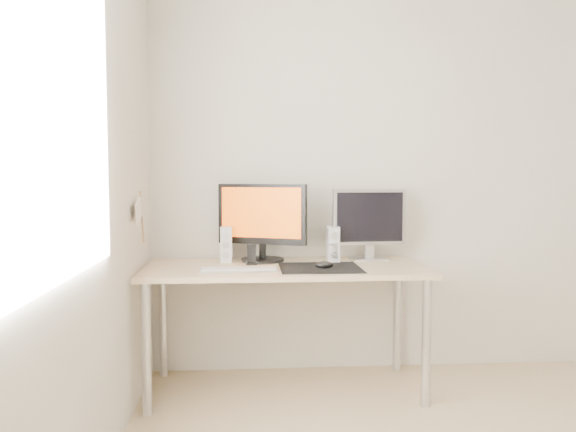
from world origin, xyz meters
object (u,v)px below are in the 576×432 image
main_monitor (262,219)px  second_monitor (369,221)px  mouse (324,265)px  desk (285,279)px  speaker_left (226,245)px  phone_dock (252,258)px  speaker_right (333,244)px  keyboard (239,270)px

main_monitor → second_monitor: 0.65m
mouse → desk: (-0.21, 0.12, -0.10)m
speaker_left → second_monitor: bearing=2.1°
desk → second_monitor: second_monitor is taller
desk → phone_dock: bearing=161.9°
mouse → phone_dock: phone_dock is taller
second_monitor → speaker_right: bearing=-163.2°
second_monitor → keyboard: size_ratio=1.07×
speaker_right → keyboard: (-0.56, -0.28, -0.10)m
speaker_left → speaker_right: bearing=-3.4°
second_monitor → phone_dock: size_ratio=3.87×
speaker_right → second_monitor: bearing=16.8°
speaker_right → phone_dock: speaker_right is taller
mouse → desk: 0.26m
speaker_right → speaker_left: bearing=176.6°
mouse → speaker_right: 0.27m
desk → main_monitor: bearing=126.1°
main_monitor → keyboard: bearing=-111.5°
speaker_left → keyboard: bearing=-75.6°
desk → speaker_left: 0.42m
main_monitor → keyboard: main_monitor is taller
mouse → second_monitor: (0.32, 0.31, 0.22)m
keyboard → speaker_right: bearing=26.6°
second_monitor → phone_dock: 0.76m
speaker_left → phone_dock: 0.19m
keyboard → main_monitor: bearing=68.5°
keyboard → mouse: bearing=4.7°
mouse → main_monitor: bearing=138.4°
speaker_left → phone_dock: bearing=-31.4°
speaker_left → phone_dock: speaker_left is taller
speaker_left → keyboard: 0.34m
speaker_left → desk: bearing=-24.3°
mouse → phone_dock: (-0.40, 0.19, 0.01)m
main_monitor → speaker_right: bearing=-7.9°
main_monitor → phone_dock: size_ratio=4.51×
second_monitor → mouse: bearing=-135.7°
phone_dock → keyboard: bearing=-106.9°
second_monitor → speaker_left: (-0.87, -0.03, -0.13)m
main_monitor → phone_dock: (-0.06, -0.11, -0.22)m
keyboard → desk: bearing=32.0°
phone_dock → second_monitor: bearing=9.7°
speaker_left → keyboard: (0.08, -0.32, -0.10)m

